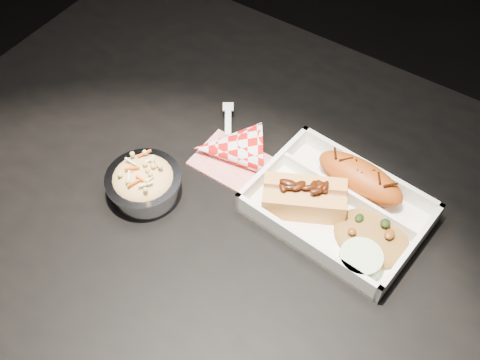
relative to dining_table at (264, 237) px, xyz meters
name	(u,v)px	position (x,y,z in m)	size (l,w,h in m)	color
dining_table	(264,237)	(0.00, 0.00, 0.00)	(1.20, 0.80, 0.75)	black
food_tray	(338,210)	(0.10, 0.05, 0.10)	(0.27, 0.20, 0.04)	white
fried_pastry	(360,178)	(0.10, 0.10, 0.12)	(0.15, 0.06, 0.05)	#AE4911
hotdog	(304,197)	(0.05, 0.02, 0.12)	(0.14, 0.11, 0.06)	#E09A4C
fried_rice_mound	(373,233)	(0.16, 0.03, 0.11)	(0.11, 0.09, 0.03)	olive
cupcake_liner	(360,261)	(0.17, -0.02, 0.11)	(0.06, 0.06, 0.03)	beige
foil_coleslaw_cup	(144,182)	(-0.17, -0.09, 0.12)	(0.12, 0.12, 0.07)	silver
napkin_fork	(228,148)	(-0.10, 0.05, 0.11)	(0.15, 0.16, 0.10)	red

